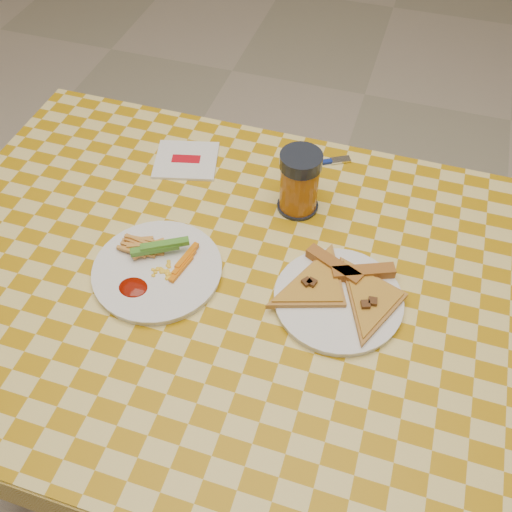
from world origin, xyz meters
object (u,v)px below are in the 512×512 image
object	(u,v)px
table	(246,306)
drink_glass	(299,183)
plate_left	(158,271)
plate_right	(338,300)

from	to	relation	value
table	drink_glass	size ratio (longest dim) A/B	9.44
plate_left	drink_glass	distance (m)	0.32
plate_right	drink_glass	bearing A→B (deg)	121.74
table	drink_glass	world-z (taller)	drink_glass
plate_right	drink_glass	size ratio (longest dim) A/B	1.65
table	plate_right	bearing A→B (deg)	2.91
plate_right	drink_glass	world-z (taller)	drink_glass
table	drink_glass	bearing A→B (deg)	79.73
table	plate_left	distance (m)	0.18
plate_left	plate_right	world-z (taller)	same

